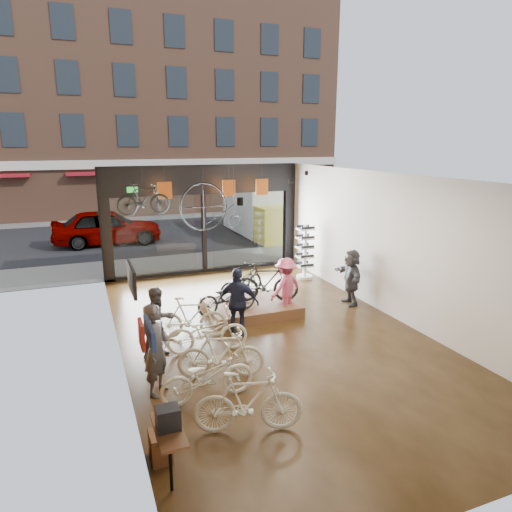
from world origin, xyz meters
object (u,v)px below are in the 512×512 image
floor_bike_4 (207,332)px  floor_bike_5 (191,317)px  customer_3 (286,287)px  hung_bike (143,199)px  floor_bike_3 (221,354)px  display_platform (251,308)px  display_bike_right (241,282)px  customer_0 (157,349)px  street_car (107,227)px  floor_bike_1 (248,402)px  display_bike_mid (266,283)px  penny_farthing (213,208)px  floor_bike_2 (207,376)px  box_truck (264,211)px  customer_1 (159,323)px  customer_2 (238,302)px  display_bike_left (227,297)px  customer_5 (351,277)px  sunglasses_rack (305,252)px

floor_bike_4 → floor_bike_5: size_ratio=1.06×
customer_3 → hung_bike: (-3.19, 3.15, 2.14)m
floor_bike_4 → floor_bike_3: bearing=-175.9°
display_platform → display_bike_right: bearing=99.8°
customer_0 → floor_bike_3: bearing=-48.9°
street_car → floor_bike_1: street_car is taller
floor_bike_1 → display_platform: (1.91, 4.91, -0.38)m
floor_bike_4 → customer_3: customer_3 is taller
floor_bike_3 → customer_0: size_ratio=0.98×
display_bike_mid → display_bike_right: (-0.53, 0.57, -0.09)m
penny_farthing → floor_bike_4: bearing=-108.3°
floor_bike_2 → display_bike_mid: size_ratio=0.98×
floor_bike_1 → penny_farthing: penny_farthing is taller
floor_bike_3 → customer_0: (-1.25, -0.11, 0.36)m
floor_bike_1 → floor_bike_4: 3.06m
box_truck → display_platform: size_ratio=2.67×
display_bike_mid → floor_bike_2: bearing=163.0°
box_truck → hung_bike: 9.65m
hung_bike → box_truck: bearing=-51.3°
display_bike_right → hung_bike: 3.83m
customer_1 → customer_3: 3.83m
display_platform → customer_2: bearing=-122.0°
display_bike_left → penny_farthing: (0.72, 3.57, 1.77)m
floor_bike_1 → penny_farthing: bearing=3.6°
box_truck → customer_2: (-5.11, -10.83, -0.41)m
box_truck → customer_2: bearing=-115.3°
floor_bike_2 → customer_5: size_ratio=1.08×
floor_bike_1 → display_bike_mid: 5.42m
display_platform → customer_3: 1.14m
street_car → customer_1: 12.24m
customer_1 → customer_5: 5.87m
customer_1 → customer_5: bearing=-8.4°
display_bike_right → customer_2: 1.98m
floor_bike_1 → display_bike_left: display_bike_left is taller
floor_bike_2 → display_bike_left: display_bike_left is taller
customer_5 → floor_bike_2: bearing=-47.5°
street_car → hung_bike: hung_bike is taller
display_bike_mid → penny_farthing: penny_farthing is taller
street_car → display_bike_mid: (3.45, -10.55, 0.02)m
display_bike_mid → sunglasses_rack: sunglasses_rack is taller
display_bike_left → display_bike_right: size_ratio=0.97×
display_platform → display_bike_right: 0.80m
floor_bike_4 → sunglasses_rack: bearing=-40.3°
customer_2 → customer_3: bearing=-119.7°
street_car → floor_bike_5: bearing=-174.5°
display_platform → street_car: bearing=106.0°
display_platform → customer_1: size_ratio=1.52×
street_car → floor_bike_2: bearing=-177.0°
floor_bike_2 → customer_3: (3.11, 3.33, 0.33)m
customer_5 → sunglasses_rack: sunglasses_rack is taller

